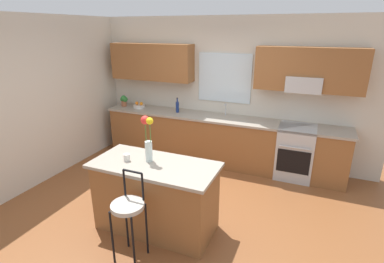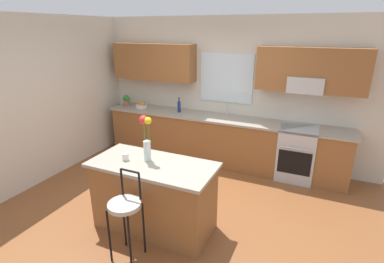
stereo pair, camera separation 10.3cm
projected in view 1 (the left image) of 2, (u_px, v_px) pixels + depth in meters
ground_plane at (181, 208)px, 4.30m from camera, size 14.00×14.00×0.00m
wall_left at (52, 98)px, 5.05m from camera, size 0.12×4.60×2.70m
back_wall_assembly at (226, 83)px, 5.51m from camera, size 5.60×0.50×2.70m
counter_run at (218, 140)px, 5.62m from camera, size 4.56×0.64×0.92m
sink_faucet at (226, 108)px, 5.52m from camera, size 0.02×0.13×0.23m
oven_range at (295, 152)px, 5.09m from camera, size 0.60×0.64×0.92m
kitchen_island at (156, 196)px, 3.74m from camera, size 1.56×0.75×0.92m
bar_stool_near at (128, 209)px, 3.17m from camera, size 0.36×0.36×1.04m
flower_vase at (148, 137)px, 3.56m from camera, size 0.17×0.11×0.58m
mug_ceramic at (127, 158)px, 3.65m from camera, size 0.08×0.08×0.09m
fruit_bowl_oranges at (139, 106)px, 6.09m from camera, size 0.24×0.24×0.13m
bottle_olive_oil at (177, 107)px, 5.74m from camera, size 0.06×0.06×0.29m
potted_plant_small at (124, 100)px, 6.19m from camera, size 0.18×0.12×0.23m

